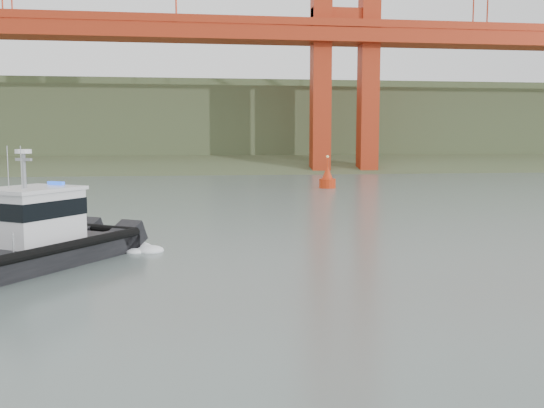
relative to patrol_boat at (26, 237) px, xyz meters
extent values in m
plane|color=#55655F|center=(10.81, -5.55, -1.38)|extent=(400.00, 400.00, 0.00)
cube|color=#314024|center=(10.81, 86.45, -1.38)|extent=(500.00, 44.72, 16.25)
cube|color=#314024|center=(10.81, 114.45, 4.62)|extent=(500.00, 70.00, 18.00)
cube|color=#314024|center=(10.81, 139.45, 9.62)|extent=(500.00, 60.00, 16.00)
cube|color=#AA2E14|center=(10.81, 69.45, 20.62)|extent=(260.00, 6.00, 2.20)
cube|color=black|center=(-1.25, 0.63, -0.95)|extent=(7.42, 10.19, 1.24)
cube|color=black|center=(1.07, -0.91, -0.95)|extent=(7.42, 10.19, 1.24)
cube|color=black|center=(-0.38, -0.57, -0.45)|extent=(8.88, 10.45, 0.26)
cube|color=silver|center=(0.19, 0.29, 0.86)|extent=(4.64, 4.81, 2.37)
cube|color=black|center=(0.19, 0.29, 1.29)|extent=(4.73, 4.90, 0.77)
cube|color=silver|center=(0.19, 0.29, 2.13)|extent=(4.93, 5.10, 0.17)
cylinder|color=gray|center=(0.02, 0.03, 2.98)|extent=(0.17, 0.17, 1.86)
cylinder|color=white|center=(0.02, 0.03, 3.85)|extent=(0.72, 0.72, 0.19)
cylinder|color=red|center=(23.28, 40.15, -0.95)|extent=(1.93, 1.93, 1.29)
cone|color=red|center=(23.28, 40.15, 0.33)|extent=(1.50, 1.50, 1.93)
cylinder|color=red|center=(23.28, 40.15, 1.62)|extent=(0.17, 0.17, 1.07)
sphere|color=#E5D87F|center=(23.28, 40.15, 2.26)|extent=(0.32, 0.32, 0.32)
camera|label=1|loc=(7.34, -28.37, 4.48)|focal=40.00mm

